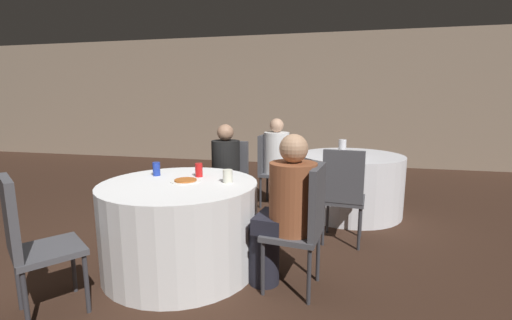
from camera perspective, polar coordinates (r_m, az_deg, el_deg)
ground_plane at (r=3.16m, az=-12.95°, el=-16.94°), size 16.00×16.00×0.00m
wall_back at (r=7.72m, az=3.43°, el=9.88°), size 16.00×0.06×2.80m
table_near at (r=3.01m, az=-12.45°, el=-10.55°), size 1.30×1.30×0.74m
table_far at (r=4.48m, az=15.38°, el=-3.84°), size 1.28×1.28×0.74m
chair_near_southwest at (r=2.65m, az=-33.67°, el=-10.50°), size 0.56×0.56×0.96m
chair_near_east at (r=2.55m, az=8.25°, el=-9.63°), size 0.45×0.45×0.96m
chair_near_north at (r=3.87m, az=-4.42°, el=-2.73°), size 0.44×0.44×0.96m
chair_far_south at (r=3.41m, az=14.32°, el=-4.77°), size 0.44×0.44×0.96m
chair_far_west at (r=4.59m, az=2.21°, el=-0.69°), size 0.43×0.43×0.96m
person_white_shirt at (r=4.55m, az=4.24°, el=-0.41°), size 0.51×0.35×1.18m
person_black_shirt at (r=3.71m, az=-5.47°, el=-3.13°), size 0.33×0.49×1.16m
person_floral_shirt at (r=2.58m, az=4.67°, el=-8.46°), size 0.51×0.37×1.18m
pizza_plate_near at (r=2.93m, az=-11.66°, el=-3.38°), size 0.25×0.25×0.02m
soda_can_red at (r=3.08m, az=-9.50°, el=-1.65°), size 0.07×0.07×0.12m
soda_can_blue at (r=3.21m, az=-16.26°, el=-1.44°), size 0.07×0.07×0.12m
cup_near at (r=2.83m, az=-4.74°, el=-2.70°), size 0.08×0.08×0.11m
bottle_far at (r=4.19m, az=14.18°, el=1.90°), size 0.09×0.09×0.21m
cup_far at (r=4.12m, az=15.94°, el=0.92°), size 0.08×0.08×0.10m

